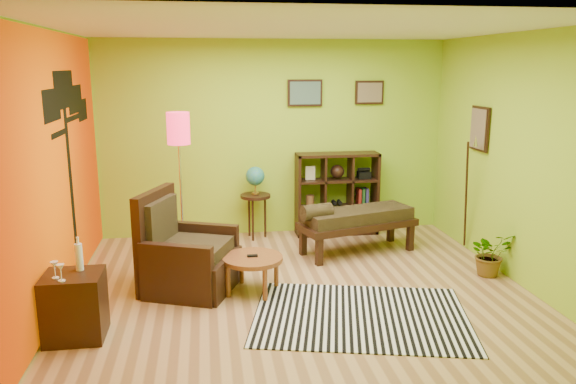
{
  "coord_description": "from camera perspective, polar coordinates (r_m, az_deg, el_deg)",
  "views": [
    {
      "loc": [
        -0.98,
        -5.77,
        2.43
      ],
      "look_at": [
        -0.08,
        0.28,
        1.05
      ],
      "focal_mm": 35.0,
      "sensor_mm": 36.0,
      "label": 1
    }
  ],
  "objects": [
    {
      "name": "bench",
      "position": [
        7.42,
        6.81,
        -2.75
      ],
      "size": [
        1.66,
        0.99,
        0.73
      ],
      "color": "black",
      "rests_on": "ground"
    },
    {
      "name": "side_cabinet",
      "position": [
        5.52,
        -20.85,
        -10.73
      ],
      "size": [
        0.52,
        0.47,
        0.93
      ],
      "color": "black",
      "rests_on": "ground"
    },
    {
      "name": "globe_table",
      "position": [
        7.95,
        -3.34,
        0.78
      ],
      "size": [
        0.43,
        0.43,
        1.04
      ],
      "color": "black",
      "rests_on": "ground"
    },
    {
      "name": "armchair",
      "position": [
        6.35,
        -10.41,
        -6.77
      ],
      "size": [
        1.17,
        1.15,
        1.1
      ],
      "color": "black",
      "rests_on": "ground"
    },
    {
      "name": "ground",
      "position": [
        6.34,
        1.13,
        -9.82
      ],
      "size": [
        5.0,
        5.0,
        0.0
      ],
      "primitive_type": "plane",
      "color": "tan",
      "rests_on": "ground"
    },
    {
      "name": "cube_shelf",
      "position": [
        8.24,
        5.08,
        -0.17
      ],
      "size": [
        1.2,
        0.35,
        1.2
      ],
      "color": "black",
      "rests_on": "ground"
    },
    {
      "name": "zebra_rug",
      "position": [
        5.75,
        7.39,
        -12.34
      ],
      "size": [
        2.4,
        1.97,
        0.01
      ],
      "primitive_type": "cube",
      "rotation": [
        0.0,
        0.0,
        -0.23
      ],
      "color": "white",
      "rests_on": "ground"
    },
    {
      "name": "potted_plant",
      "position": [
        7.08,
        19.81,
        -6.36
      ],
      "size": [
        0.51,
        0.56,
        0.42
      ],
      "primitive_type": "imported",
      "rotation": [
        0.0,
        0.0,
        0.05
      ],
      "color": "#26661E",
      "rests_on": "ground"
    },
    {
      "name": "room_shell",
      "position": [
        5.89,
        0.29,
        6.58
      ],
      "size": [
        5.04,
        4.54,
        2.82
      ],
      "color": "#9AC927",
      "rests_on": "ground"
    },
    {
      "name": "floor_lamp",
      "position": [
        6.88,
        -11.02,
        4.98
      ],
      "size": [
        0.29,
        0.29,
        1.89
      ],
      "color": "silver",
      "rests_on": "ground"
    },
    {
      "name": "coffee_table",
      "position": [
        6.16,
        -3.62,
        -7.06
      ],
      "size": [
        0.66,
        0.66,
        0.43
      ],
      "color": "brown",
      "rests_on": "ground"
    }
  ]
}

